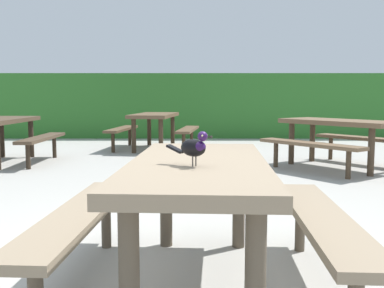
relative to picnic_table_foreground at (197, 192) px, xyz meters
name	(u,v)px	position (x,y,z in m)	size (l,w,h in m)	color
ground_plane	(140,281)	(-0.34, 0.06, -0.56)	(60.00, 60.00, 0.00)	#A3A099
hedge_wall	(180,105)	(-0.34, 10.17, 0.29)	(28.00, 2.09, 1.69)	#2D6B28
picnic_table_foreground	(197,192)	(0.00, 0.00, 0.00)	(1.77, 1.84, 0.74)	#84725B
bird_grackle	(194,147)	(-0.02, -0.22, 0.29)	(0.24, 0.19, 0.18)	black
picnic_table_mid_right	(153,123)	(-0.82, 6.80, 0.00)	(1.87, 1.90, 0.74)	brown
picnic_table_far_centre	(338,132)	(2.21, 4.33, 0.00)	(2.37, 2.38, 0.74)	brown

